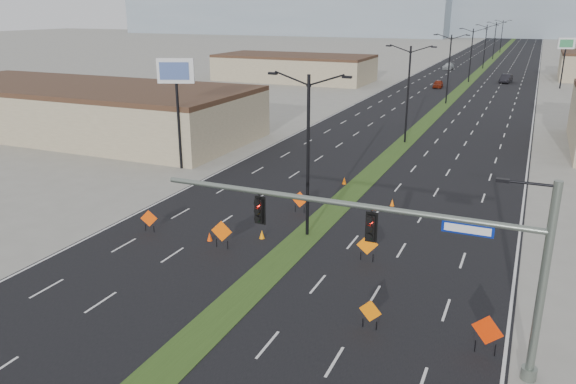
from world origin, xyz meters
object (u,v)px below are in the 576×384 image
at_px(construction_sign_2, 300,200).
at_px(streetlight_1, 408,91).
at_px(streetlight_4, 485,45).
at_px(car_far, 448,66).
at_px(streetlight_5, 495,39).
at_px(car_mid, 506,79).
at_px(cone_3, 344,181).
at_px(construction_sign_5, 487,332).
at_px(streetlight_0, 308,152).
at_px(car_left, 438,84).
at_px(cone_2, 392,203).
at_px(construction_sign_4, 370,312).
at_px(cone_1, 262,234).
at_px(signal_mast, 416,245).
at_px(construction_sign_3, 367,246).
at_px(streetlight_3, 471,54).
at_px(pole_sign_east_far, 566,48).
at_px(cone_0, 210,237).
at_px(construction_sign_0, 149,219).
at_px(streetlight_6, 502,35).
at_px(streetlight_2, 449,67).
at_px(pole_sign_west, 176,79).
at_px(construction_sign_1, 222,232).

bearing_deg(construction_sign_2, streetlight_1, 84.77).
height_order(streetlight_4, car_far, streetlight_4).
relative_size(streetlight_5, car_mid, 2.05).
xyz_separation_m(streetlight_5, cone_3, (-1.23, -128.80, -5.13)).
bearing_deg(streetlight_5, construction_sign_5, -85.59).
bearing_deg(streetlight_0, car_left, 93.18).
height_order(construction_sign_2, cone_2, construction_sign_2).
xyz_separation_m(streetlight_1, construction_sign_4, (6.60, -37.00, -4.59)).
distance_m(streetlight_4, cone_2, 104.67).
height_order(construction_sign_2, cone_1, construction_sign_2).
xyz_separation_m(signal_mast, car_far, (-15.77, 116.86, -4.10)).
distance_m(car_left, construction_sign_3, 76.24).
distance_m(streetlight_4, construction_sign_4, 121.27).
bearing_deg(streetlight_3, pole_sign_east_far, -9.43).
relative_size(cone_0, pole_sign_east_far, 0.06).
bearing_deg(cone_3, signal_mast, -65.21).
relative_size(streetlight_5, construction_sign_0, 6.85).
bearing_deg(car_far, streetlight_5, 81.36).
xyz_separation_m(cone_0, cone_1, (2.78, 1.61, 0.00)).
distance_m(cone_2, cone_3, 6.08).
relative_size(streetlight_5, construction_sign_2, 6.52).
bearing_deg(streetlight_1, cone_2, -79.99).
relative_size(streetlight_6, cone_0, 17.67).
xyz_separation_m(cone_1, pole_sign_east_far, (18.38, 83.02, 6.81)).
height_order(signal_mast, car_left, signal_mast).
bearing_deg(streetlight_5, streetlight_3, -90.00).
relative_size(construction_sign_4, cone_1, 2.48).
relative_size(construction_sign_0, pole_sign_east_far, 0.17).
xyz_separation_m(streetlight_3, cone_1, (-2.35, -85.69, -5.13)).
height_order(streetlight_6, cone_0, streetlight_6).
height_order(streetlight_2, construction_sign_2, streetlight_2).
relative_size(cone_0, pole_sign_west, 0.06).
bearing_deg(streetlight_2, car_left, 103.11).
distance_m(streetlight_6, construction_sign_2, 164.48).
height_order(car_mid, pole_sign_west, pole_sign_west).
relative_size(signal_mast, construction_sign_3, 10.02).
bearing_deg(streetlight_0, car_mid, 85.56).
bearing_deg(construction_sign_5, streetlight_2, 118.03).
xyz_separation_m(streetlight_1, streetlight_3, (0.00, 56.00, 0.00)).
bearing_deg(streetlight_3, construction_sign_2, -91.42).
relative_size(streetlight_4, construction_sign_5, 5.57).
bearing_deg(streetlight_0, construction_sign_5, -37.93).
distance_m(streetlight_3, cone_0, 87.60).
xyz_separation_m(streetlight_6, construction_sign_3, (4.53, -170.23, -4.46)).
distance_m(car_left, construction_sign_5, 83.94).
relative_size(car_far, construction_sign_1, 2.73).
bearing_deg(car_mid, pole_sign_west, -99.12).
bearing_deg(construction_sign_1, streetlight_1, 75.61).
relative_size(streetlight_5, cone_1, 17.50).
xyz_separation_m(streetlight_3, cone_0, (-5.13, -87.30, -5.14)).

